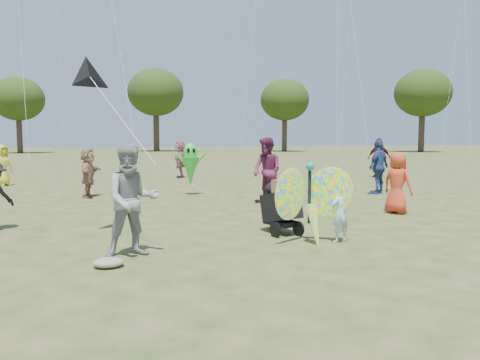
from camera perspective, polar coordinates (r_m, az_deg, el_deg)
The scene contains 16 objects.
ground at distance 8.06m, azimuth 4.04°, elevation -8.75°, with size 160.00×160.00×0.00m, color #51592B.
child_girl at distance 8.86m, azimuth 12.09°, elevation -4.00°, with size 0.39×0.26×1.08m, color #A8CFEE.
adult_man at distance 7.80m, azimuth -13.02°, elevation -2.44°, with size 0.90×0.70×1.85m, color gray.
grey_bag at distance 7.39m, azimuth -15.74°, elevation -9.65°, with size 0.46×0.38×0.15m, color gray.
crowd_a at distance 12.52m, azimuth 18.62°, elevation -0.34°, with size 0.76×0.50×1.56m, color red.
crowd_c at distance 16.60m, azimuth 16.55°, elevation 1.54°, with size 1.08×0.45×1.85m, color navy.
crowd_d at distance 15.81m, azimuth -18.02°, elevation 0.88°, with size 1.49×0.47×1.61m, color #99745E.
crowd_e at distance 13.46m, azimuth 3.31°, elevation 1.11°, with size 0.94×0.73×1.94m, color #652147.
crowd_g at distance 20.78m, azimuth -26.98°, elevation 1.61°, with size 0.80×0.52×1.64m, color gold.
crowd_h at distance 23.23m, azimuth 16.60°, elevation 2.60°, with size 1.10×0.46×1.88m, color #441617.
crowd_j at distance 22.44m, azimuth -7.32°, elevation 2.54°, with size 1.64×0.52×1.77m, color #AC6274.
jogging_stroller at distance 9.53m, azimuth 4.95°, elevation -2.80°, with size 0.73×1.13×1.09m.
butterfly_kite at distance 8.61m, azimuth 8.71°, elevation -2.83°, with size 1.74×0.75×1.70m.
delta_kite_rig at distance 9.50m, azimuth -17.83°, elevation 11.87°, with size 1.56×1.92×2.02m.
alien_kite at distance 15.64m, azimuth -6.06°, elevation 1.68°, with size 1.12×0.69×1.74m.
tree_line at distance 52.99m, azimuth -7.63°, elevation 10.60°, with size 91.78×33.60×10.79m.
Camera 1 is at (-2.46, -7.42, 1.96)m, focal length 35.00 mm.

